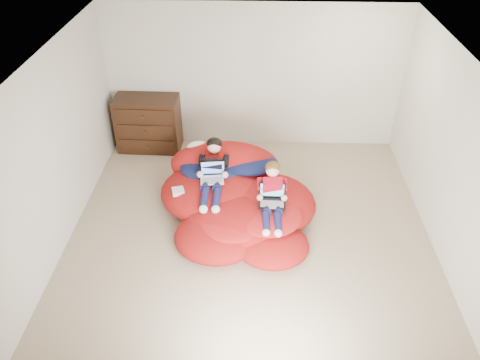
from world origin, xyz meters
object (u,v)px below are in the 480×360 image
object	(u,v)px
dresser	(148,124)
laptop_black	(272,198)
younger_boy	(272,193)
older_boy	(213,169)
laptop_white	(212,175)
beanbag_pile	(236,199)

from	to	relation	value
dresser	laptop_black	size ratio (longest dim) A/B	2.95
younger_boy	laptop_black	size ratio (longest dim) A/B	2.41
older_boy	younger_boy	bearing A→B (deg)	-31.04
older_boy	laptop_black	xyz separation A→B (m)	(0.84, -0.54, -0.08)
older_boy	laptop_white	size ratio (longest dim) A/B	3.22
dresser	older_boy	distance (m)	2.05
older_boy	younger_boy	distance (m)	0.99
laptop_white	dresser	bearing A→B (deg)	126.72
beanbag_pile	laptop_black	size ratio (longest dim) A/B	6.22
laptop_white	laptop_black	bearing A→B (deg)	-26.73
beanbag_pile	laptop_black	xyz separation A→B (m)	(0.51, -0.34, 0.32)
younger_boy	laptop_black	bearing A→B (deg)	-90.00
older_boy	laptop_black	bearing A→B (deg)	-32.44
older_boy	laptop_white	world-z (taller)	older_boy
older_boy	laptop_white	distance (m)	0.11
younger_boy	laptop_white	xyz separation A→B (m)	(-0.84, 0.40, 0.00)
beanbag_pile	laptop_white	xyz separation A→B (m)	(-0.34, 0.08, 0.38)
dresser	laptop_white	world-z (taller)	dresser
dresser	beanbag_pile	size ratio (longest dim) A/B	0.47
beanbag_pile	younger_boy	world-z (taller)	younger_boy
laptop_black	laptop_white	bearing A→B (deg)	153.27
older_boy	dresser	bearing A→B (deg)	128.59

